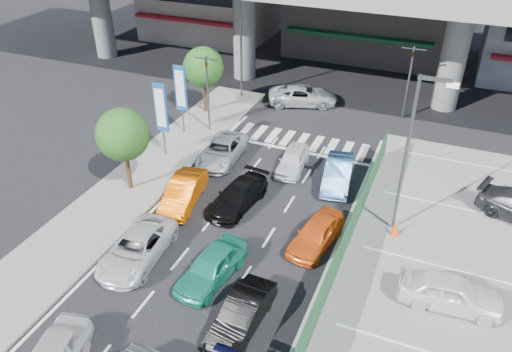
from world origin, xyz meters
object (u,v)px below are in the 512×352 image
at_px(taxi_teal_mid, 212,266).
at_px(kei_truck_front_right, 338,173).
at_px(signboard_near, 161,110).
at_px(taxi_orange_left, 184,192).
at_px(tree_near, 123,135).
at_px(sedan_white_front_mid, 293,160).
at_px(traffic_light_right, 411,64).
at_px(hatch_black_mid_right, 242,314).
at_px(taxi_orange_right, 316,233).
at_px(street_lamp_right, 412,145).
at_px(street_lamp_left, 243,36).
at_px(parked_sedan_white, 451,292).
at_px(sedan_black_mid, 238,196).
at_px(sedan_white_mid_left, 137,248).
at_px(traffic_light_left, 207,75).
at_px(signboard_far, 181,90).
at_px(crossing_wagon_silver, 303,96).
at_px(wagon_silver_front_left, 222,151).
at_px(tree_far, 203,67).
at_px(traffic_cone, 395,229).

xyz_separation_m(taxi_teal_mid, kei_truck_front_right, (3.09, 9.45, 0.00)).
distance_m(signboard_near, taxi_orange_left, 5.89).
height_order(tree_near, sedan_white_front_mid, tree_near).
distance_m(traffic_light_right, hatch_black_mid_right, 21.88).
bearing_deg(signboard_near, taxi_orange_right, -22.72).
xyz_separation_m(street_lamp_right, hatch_black_mid_right, (-4.57, -8.44, -4.13)).
height_order(street_lamp_left, tree_near, street_lamp_left).
relative_size(signboard_near, hatch_black_mid_right, 1.22).
xyz_separation_m(signboard_near, parked_sedan_white, (17.14, -6.26, -2.30)).
bearing_deg(sedan_black_mid, sedan_white_mid_left, -106.53).
bearing_deg(street_lamp_left, signboard_near, -94.99).
xyz_separation_m(traffic_light_left, street_lamp_right, (13.37, -6.00, 0.83)).
distance_m(street_lamp_left, taxi_orange_left, 14.86).
xyz_separation_m(street_lamp_left, signboard_far, (-1.27, -7.01, -1.71)).
xyz_separation_m(street_lamp_right, sedan_white_mid_left, (-10.51, -6.74, -4.12)).
distance_m(taxi_orange_right, crossing_wagon_silver, 16.14).
bearing_deg(taxi_teal_mid, traffic_light_left, 124.86).
height_order(tree_near, wagon_silver_front_left, tree_near).
bearing_deg(signboard_near, street_lamp_left, 85.01).
height_order(street_lamp_right, taxi_orange_right, street_lamp_right).
height_order(taxi_orange_right, kei_truck_front_right, kei_truck_front_right).
bearing_deg(sedan_white_front_mid, hatch_black_mid_right, -85.32).
xyz_separation_m(kei_truck_front_right, crossing_wagon_silver, (-5.19, 9.60, 0.01)).
bearing_deg(signboard_far, taxi_orange_left, -60.39).
distance_m(sedan_black_mid, wagon_silver_front_left, 4.91).
xyz_separation_m(tree_near, wagon_silver_front_left, (3.28, 4.82, -2.75)).
relative_size(street_lamp_left, wagon_silver_front_left, 1.76).
relative_size(tree_near, tree_far, 1.00).
relative_size(traffic_light_right, street_lamp_right, 0.65).
xyz_separation_m(kei_truck_front_right, traffic_cone, (3.76, -3.45, -0.24)).
relative_size(tree_near, crossing_wagon_silver, 0.95).
bearing_deg(hatch_black_mid_right, traffic_light_right, 85.04).
xyz_separation_m(traffic_light_left, signboard_near, (-1.00, -4.01, -0.87)).
distance_m(street_lamp_right, traffic_cone, 4.35).
distance_m(tree_far, taxi_orange_right, 16.33).
distance_m(traffic_light_right, sedan_black_mid, 15.89).
bearing_deg(taxi_teal_mid, tree_near, 155.57).
bearing_deg(taxi_orange_left, wagon_silver_front_left, 81.03).
bearing_deg(traffic_light_left, sedan_white_front_mid, -20.78).
distance_m(taxi_teal_mid, sedan_white_front_mid, 9.98).
bearing_deg(wagon_silver_front_left, taxi_orange_right, -39.82).
xyz_separation_m(tree_near, taxi_teal_mid, (7.33, -4.54, -2.70)).
relative_size(kei_truck_front_right, crossing_wagon_silver, 0.83).
bearing_deg(tree_far, taxi_orange_right, -43.72).
height_order(taxi_teal_mid, sedan_white_front_mid, taxi_teal_mid).
bearing_deg(sedan_white_front_mid, traffic_light_right, 57.69).
relative_size(signboard_far, sedan_white_front_mid, 1.30).
distance_m(signboard_near, parked_sedan_white, 18.40).
height_order(street_lamp_left, taxi_orange_right, street_lamp_left).
relative_size(sedan_black_mid, traffic_cone, 5.52).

